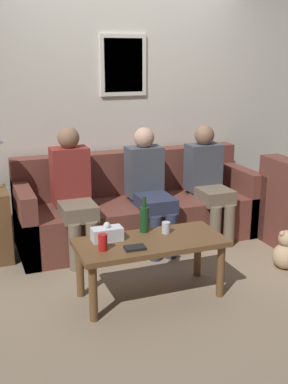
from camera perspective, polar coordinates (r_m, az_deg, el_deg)
The scene contains 13 objects.
ground_plane at distance 4.52m, azimuth 1.37°, elevation -7.57°, with size 16.00×16.00×0.00m, color gray.
wall_back at distance 5.03m, azimuth -2.57°, elevation 10.25°, with size 9.00×0.08×2.60m.
couch_main at distance 4.84m, azimuth -0.81°, elevation -2.10°, with size 2.37×0.81×0.86m.
coffee_table at distance 3.66m, azimuth 0.77°, elevation -6.72°, with size 1.13×0.51×0.46m.
wine_bottle at distance 3.76m, azimuth 0.03°, elevation -3.16°, with size 0.07×0.07×0.29m.
drinking_glass at distance 3.76m, azimuth 2.61°, elevation -4.23°, with size 0.07×0.07×0.09m.
book_stack at distance 3.47m, azimuth -1.08°, elevation -6.63°, with size 0.15×0.10×0.02m.
soda_can at distance 3.44m, azimuth -4.90°, elevation -5.96°, with size 0.07×0.07×0.12m.
tissue_box at distance 3.62m, azimuth -4.40°, elevation -4.94°, with size 0.23×0.12×0.14m.
person_left at distance 4.39m, azimuth -8.38°, elevation 0.34°, with size 0.34×0.61×1.18m.
person_middle at distance 4.58m, azimuth 0.62°, elevation 0.85°, with size 0.34×0.66×1.14m.
person_right at distance 4.84m, azimuth 7.63°, elevation 1.58°, with size 0.34×0.59×1.13m.
teddy_bear at distance 4.39m, azimuth 16.44°, elevation -6.82°, with size 0.23×0.23×0.35m.
Camera 1 is at (-1.58, -3.83, 1.81)m, focal length 45.00 mm.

